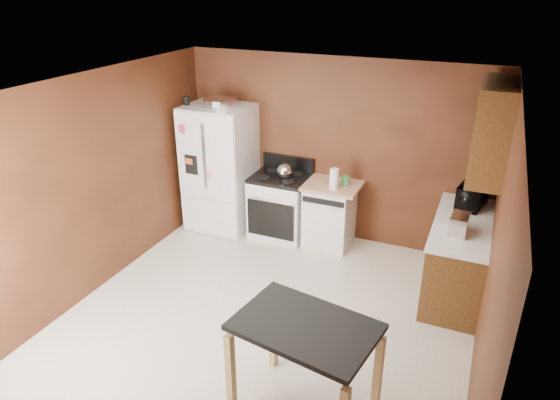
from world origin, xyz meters
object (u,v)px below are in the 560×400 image
Objects in this scene: pen_cup at (186,101)px; island at (305,340)px; paper_towel at (334,179)px; gas_range at (280,205)px; dishwasher at (329,214)px; roasting_pan at (220,102)px; refrigerator at (220,168)px; green_canister at (345,181)px; kettle at (284,171)px; toaster at (459,224)px; microwave at (472,196)px.

island is at bearing -44.11° from pen_cup.
paper_towel is 2.83m from island.
island is (1.45, -2.85, 0.29)m from gas_range.
dishwasher is at bearing 1.94° from gas_range.
gas_range is 0.72m from dishwasher.
roasting_pan is 0.40× the size of gas_range.
pen_cup is at bearing -165.67° from roasting_pan.
refrigerator is (-0.06, -0.00, -0.95)m from roasting_pan.
gas_range reaches higher than green_canister.
gas_range is 0.91× the size of island.
refrigerator reaches higher than gas_range.
kettle is 0.76× the size of paper_towel.
dishwasher is at bearing 104.19° from island.
dishwasher is 2.99m from island.
pen_cup is 0.10× the size of island.
roasting_pan reaches higher than toaster.
microwave is 1.85m from dishwasher.
dishwasher is at bearing 121.66° from paper_towel.
paper_towel is at bearing -4.22° from kettle.
kettle is 3.12m from island.
kettle is at bearing -172.65° from dishwasher.
microwave is (1.57, -0.06, 0.08)m from green_canister.
paper_towel is 0.22× the size of island.
roasting_pan is 0.48m from pen_cup.
refrigerator reaches higher than dishwasher.
green_canister is at bearing 100.54° from island.
microwave reaches higher than paper_towel.
kettle is (1.40, 0.12, -0.86)m from pen_cup.
green_canister reaches higher than dishwasher.
toaster is at bearing 65.47° from island.
microwave is 3.06m from island.
paper_towel is at bearing -1.66° from refrigerator.
toaster is (1.50, -0.84, 0.06)m from green_canister.
pen_cup is at bearing 175.05° from toaster.
microwave is at bearing 1.28° from refrigerator.
roasting_pan is 0.24× the size of refrigerator.
toaster is 2.58m from gas_range.
roasting_pan is at bearing 104.62° from microwave.
roasting_pan is at bearing -179.82° from kettle.
kettle is at bearing 167.04° from toaster.
microwave is (1.67, 0.13, 0.01)m from paper_towel.
toaster is 0.78m from microwave.
green_canister reaches higher than island.
gas_range is at bearing -178.06° from dishwasher.
refrigerator is 1.01m from gas_range.
roasting_pan is at bearing 14.33° from pen_cup.
green_canister is 0.10× the size of island.
pen_cup is 3.86m from toaster.
roasting_pan is 3.71× the size of pen_cup.
microwave is 0.54× the size of dishwasher.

